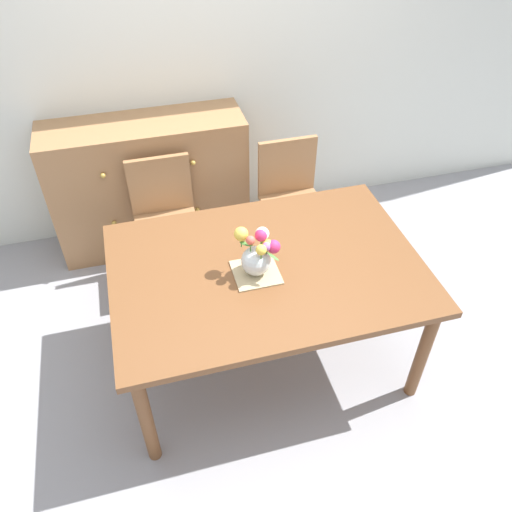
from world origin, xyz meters
TOP-DOWN VIEW (x-y plane):
  - ground_plane at (0.00, 0.00)m, footprint 12.00×12.00m
  - back_wall at (0.00, 1.60)m, footprint 7.00×0.10m
  - dining_table at (0.00, 0.00)m, footprint 1.67×1.16m
  - chair_left at (-0.45, 0.92)m, footprint 0.42×0.42m
  - chair_right at (0.45, 0.92)m, footprint 0.42×0.42m
  - dresser at (-0.51, 1.33)m, footprint 1.40×0.47m
  - placemat at (-0.07, -0.04)m, footprint 0.24×0.24m
  - flower_vase at (-0.06, -0.04)m, footprint 0.22×0.21m

SIDE VIEW (x-z plane):
  - ground_plane at x=0.00m, z-range 0.00..0.00m
  - dresser at x=-0.51m, z-range 0.00..1.00m
  - chair_left at x=-0.45m, z-range 0.07..0.97m
  - chair_right at x=0.45m, z-range 0.07..0.97m
  - dining_table at x=0.00m, z-range 0.30..1.06m
  - placemat at x=-0.07m, z-range 0.76..0.77m
  - flower_vase at x=-0.06m, z-range 0.76..1.02m
  - back_wall at x=0.00m, z-range 0.00..2.80m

